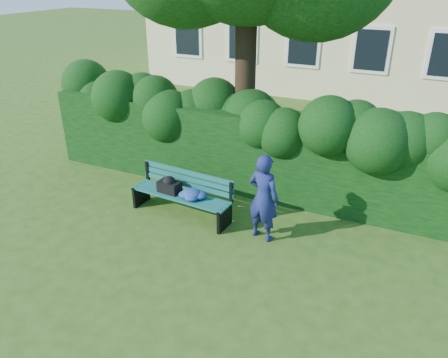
% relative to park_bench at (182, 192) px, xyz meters
% --- Properties ---
extents(ground, '(80.00, 80.00, 0.00)m').
position_rel_park_bench_xyz_m(ground, '(0.89, -0.53, -0.50)').
color(ground, '#2D4F15').
rests_on(ground, ground).
extents(hedge, '(10.00, 1.00, 1.80)m').
position_rel_park_bench_xyz_m(hedge, '(0.89, 1.67, 0.40)').
color(hedge, black).
rests_on(hedge, ground).
extents(park_bench, '(2.15, 0.72, 0.89)m').
position_rel_park_bench_xyz_m(park_bench, '(0.00, 0.00, 0.00)').
color(park_bench, '#0E4247').
rests_on(park_bench, ground).
extents(man_reading, '(0.67, 0.51, 1.66)m').
position_rel_park_bench_xyz_m(man_reading, '(1.75, -0.10, 0.33)').
color(man_reading, navy).
rests_on(man_reading, ground).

